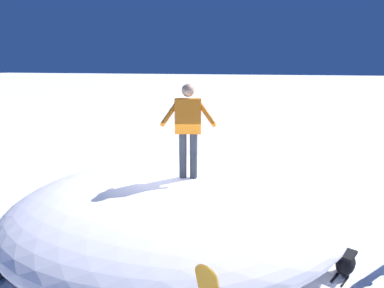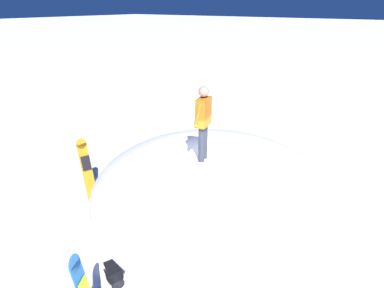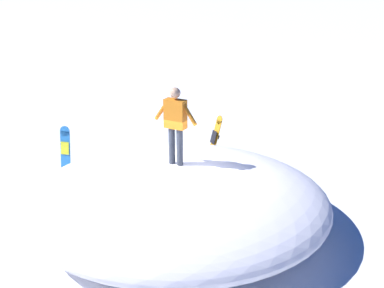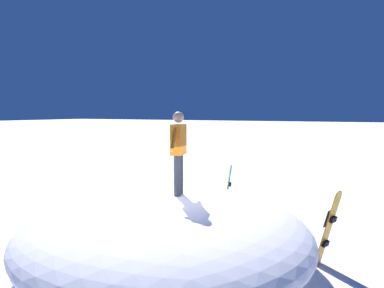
% 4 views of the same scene
% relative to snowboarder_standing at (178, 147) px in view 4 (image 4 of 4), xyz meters
% --- Properties ---
extents(ground, '(240.00, 240.00, 0.00)m').
position_rel_snowboarder_standing_xyz_m(ground, '(0.10, 0.38, -2.48)').
color(ground, white).
extents(snow_mound, '(8.84, 8.97, 1.46)m').
position_rel_snowboarder_standing_xyz_m(snow_mound, '(0.23, 0.22, -1.74)').
color(snow_mound, white).
rests_on(snow_mound, ground).
extents(snowboarder_standing, '(0.32, 1.04, 1.75)m').
position_rel_snowboarder_standing_xyz_m(snowboarder_standing, '(0.00, 0.00, 0.00)').
color(snowboarder_standing, '#333842').
rests_on(snowboarder_standing, snow_mound).
extents(snowboard_primary_upright, '(0.35, 0.37, 1.58)m').
position_rel_snowboarder_standing_xyz_m(snowboard_primary_upright, '(0.41, -3.78, -1.66)').
color(snowboard_primary_upright, '#2672BF').
rests_on(snowboard_primary_upright, ground).
extents(snowboard_secondary_upright, '(0.52, 0.41, 1.65)m').
position_rel_snowboarder_standing_xyz_m(snowboard_secondary_upright, '(-2.86, -1.19, -1.63)').
color(snowboard_secondary_upright, orange).
rests_on(snowboard_secondary_upright, ground).
extents(backpack_near, '(0.71, 0.50, 0.41)m').
position_rel_snowboarder_standing_xyz_m(backpack_near, '(-0.06, -2.87, -2.27)').
color(backpack_near, black).
rests_on(backpack_near, ground).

